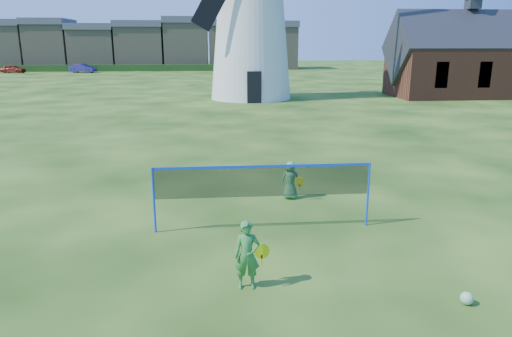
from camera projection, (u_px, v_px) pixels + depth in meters
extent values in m
plane|color=black|center=(249.00, 239.00, 10.47)|extent=(220.00, 220.00, 0.00)
cube|color=black|center=(254.00, 87.00, 33.85)|extent=(1.04, 0.12, 2.28)
cube|color=black|center=(253.00, 29.00, 33.41)|extent=(0.73, 0.12, 0.93)
cube|color=brown|center=(465.00, 72.00, 38.05)|extent=(11.60, 5.80, 3.87)
cube|color=#2D3035|center=(468.00, 48.00, 37.55)|extent=(12.18, 5.90, 5.90)
cube|color=#2D3035|center=(473.00, 3.00, 36.66)|extent=(0.97, 0.97, 0.97)
cube|color=black|center=(442.00, 75.00, 35.02)|extent=(0.97, 0.10, 1.93)
cube|color=black|center=(485.00, 75.00, 35.31)|extent=(0.97, 0.10, 1.93)
cylinder|color=blue|center=(154.00, 200.00, 10.66)|extent=(0.05, 0.05, 1.55)
cylinder|color=blue|center=(368.00, 194.00, 11.09)|extent=(0.05, 0.05, 1.55)
cube|color=black|center=(263.00, 182.00, 10.78)|extent=(5.00, 0.01, 0.70)
cube|color=blue|center=(263.00, 166.00, 10.68)|extent=(5.00, 0.02, 0.06)
imported|color=#337F35|center=(247.00, 255.00, 8.24)|extent=(0.46, 0.31, 1.26)
cylinder|color=#E8F50C|center=(262.00, 251.00, 8.44)|extent=(0.28, 0.02, 0.28)
cube|color=#E8F50C|center=(262.00, 260.00, 8.49)|extent=(0.03, 0.02, 0.20)
imported|color=#4A9951|center=(290.00, 180.00, 13.09)|extent=(0.58, 0.43, 1.07)
cylinder|color=#E8F50C|center=(300.00, 182.00, 12.89)|extent=(0.28, 0.02, 0.28)
cube|color=#E8F50C|center=(300.00, 188.00, 12.94)|extent=(0.03, 0.02, 0.20)
sphere|color=green|center=(467.00, 298.00, 7.84)|extent=(0.22, 0.22, 0.22)
cube|color=#8C7D5D|center=(7.00, 48.00, 75.96)|extent=(6.88, 8.00, 6.80)
cube|color=#4C4C54|center=(4.00, 23.00, 74.95)|extent=(7.18, 8.40, 1.00)
cube|color=#8C7D5D|center=(51.00, 48.00, 76.53)|extent=(6.37, 8.00, 7.01)
cube|color=#4C4C54|center=(48.00, 22.00, 75.49)|extent=(6.67, 8.40, 1.00)
cube|color=#8C7D5D|center=(95.00, 50.00, 77.22)|extent=(7.03, 8.00, 6.24)
cube|color=#4C4C54|center=(93.00, 27.00, 76.28)|extent=(7.33, 8.40, 1.00)
cube|color=#8C7D5D|center=(142.00, 49.00, 77.80)|extent=(7.42, 8.00, 6.70)
cube|color=#4C4C54|center=(140.00, 24.00, 76.80)|extent=(7.72, 8.40, 1.00)
cube|color=#8C7D5D|center=(187.00, 47.00, 78.35)|extent=(6.94, 8.00, 7.35)
cube|color=#4C4C54|center=(186.00, 20.00, 77.27)|extent=(7.24, 8.40, 1.00)
cube|color=#8C7D5D|center=(229.00, 48.00, 79.02)|extent=(6.72, 8.00, 6.90)
cube|color=#4C4C54|center=(229.00, 23.00, 77.99)|extent=(7.02, 8.40, 1.00)
cube|color=#8C7D5D|center=(273.00, 48.00, 79.67)|extent=(7.41, 8.00, 6.72)
cube|color=#4C4C54|center=(273.00, 25.00, 78.67)|extent=(7.71, 8.40, 1.00)
cube|color=#193814|center=(75.00, 68.00, 71.97)|extent=(62.00, 0.80, 1.00)
imported|color=maroon|center=(13.00, 69.00, 68.23)|extent=(3.61, 1.80, 1.18)
imported|color=navy|center=(83.00, 68.00, 69.09)|extent=(4.05, 2.22, 1.27)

